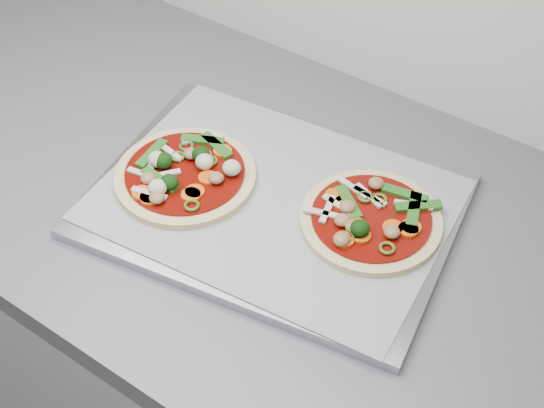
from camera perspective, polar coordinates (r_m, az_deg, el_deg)
The scene contains 6 objects.
base_cabinet at distance 1.48m, azimuth -10.51°, elevation -7.64°, with size 3.60×0.60×0.86m, color #B1B1AF.
countertop at distance 1.16m, azimuth -13.43°, elevation 5.87°, with size 3.60×0.60×0.04m, color #5C5C63.
baking_tray at distance 0.97m, azimuth 0.16°, elevation -0.01°, with size 0.45×0.33×0.01m, color #9B9BA1.
parchment at distance 0.96m, azimuth 0.16°, elevation 0.34°, with size 0.43×0.31×0.00m, color gray.
pizza_left at distance 0.98m, azimuth -6.58°, elevation 2.30°, with size 0.20×0.20×0.03m.
pizza_right at distance 0.93m, azimuth 7.40°, elevation -1.14°, with size 0.23×0.23×0.03m.
Camera 1 is at (0.72, 0.74, 1.60)m, focal length 50.00 mm.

